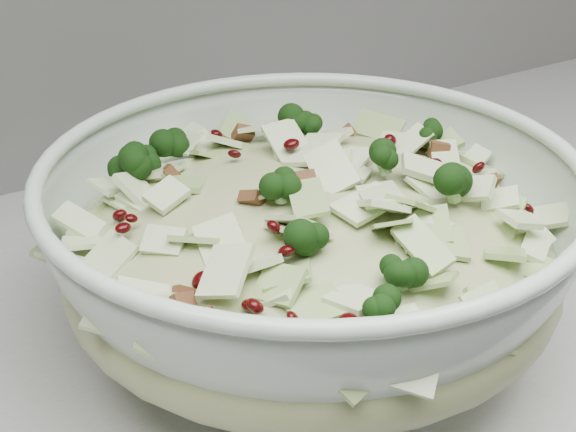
{
  "coord_description": "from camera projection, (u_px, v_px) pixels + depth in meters",
  "views": [
    {
      "loc": [
        -0.42,
        1.2,
        1.28
      ],
      "look_at": [
        -0.16,
        1.61,
        1.01
      ],
      "focal_mm": 50.0,
      "sensor_mm": 36.0,
      "label": 1
    }
  ],
  "objects": [
    {
      "name": "salad",
      "position": [
        311.0,
        223.0,
        0.56
      ],
      "size": [
        0.36,
        0.36,
        0.15
      ],
      "rotation": [
        0.0,
        0.0,
        -0.03
      ],
      "color": "#A0AC75",
      "rests_on": "mixing_bowl"
    },
    {
      "name": "mixing_bowl",
      "position": [
        310.0,
        253.0,
        0.57
      ],
      "size": [
        0.47,
        0.47,
        0.15
      ],
      "rotation": [
        0.0,
        0.0,
        -0.32
      ],
      "color": "silver",
      "rests_on": "counter"
    }
  ]
}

